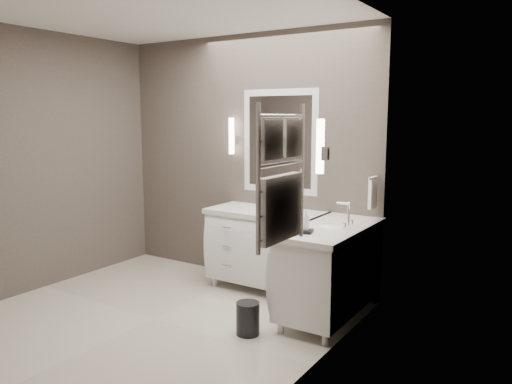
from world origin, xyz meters
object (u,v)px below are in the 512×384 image
Objects in this scene: vanity_right at (330,266)px; towel_ladder at (281,184)px; waste_bin at (248,318)px; vanity_back at (266,245)px.

towel_ladder is at bearing -80.16° from vanity_right.
towel_ladder reaches higher than waste_bin.
vanity_right is at bearing -20.38° from vanity_back.
vanity_right is at bearing 99.84° from towel_ladder.
vanity_right is 1.60m from towel_ladder.
vanity_back is 1.38× the size of towel_ladder.
towel_ladder reaches higher than vanity_right.
vanity_back is 2.16m from towel_ladder.
vanity_right is 0.89m from waste_bin.
vanity_back and vanity_right have the same top height.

